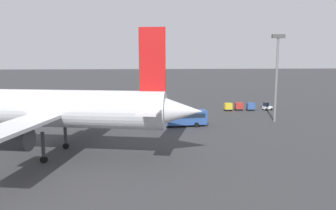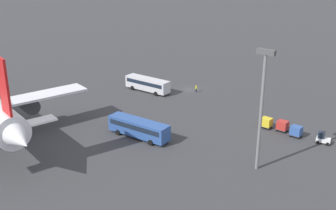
{
  "view_description": "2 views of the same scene",
  "coord_description": "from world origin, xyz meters",
  "px_view_note": "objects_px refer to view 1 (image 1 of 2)",
  "views": [
    {
      "loc": [
        -2.12,
        93.47,
        14.09
      ],
      "look_at": [
        -7.57,
        30.6,
        4.84
      ],
      "focal_mm": 35.0,
      "sensor_mm": 36.0,
      "label": 1
    },
    {
      "loc": [
        -58.23,
        78.08,
        32.12
      ],
      "look_at": [
        -11.27,
        21.86,
        4.83
      ],
      "focal_mm": 45.0,
      "sensor_mm": 36.0,
      "label": 2
    }
  ],
  "objects_px": {
    "shuttle_bus_far": "(177,117)",
    "shuttle_bus_near": "(105,104)",
    "airplane": "(45,109)",
    "cargo_cart_yellow": "(228,106)",
    "baggage_tug": "(267,107)",
    "worker_person": "(141,104)",
    "cargo_cart_blue": "(251,106)",
    "cargo_cart_red": "(239,106)"
  },
  "relations": [
    {
      "from": "airplane",
      "to": "baggage_tug",
      "type": "relative_size",
      "value": 17.12
    },
    {
      "from": "cargo_cart_blue",
      "to": "shuttle_bus_near",
      "type": "bearing_deg",
      "value": -3.04
    },
    {
      "from": "baggage_tug",
      "to": "cargo_cart_blue",
      "type": "distance_m",
      "value": 4.72
    },
    {
      "from": "cargo_cart_blue",
      "to": "cargo_cart_yellow",
      "type": "relative_size",
      "value": 1.0
    },
    {
      "from": "shuttle_bus_far",
      "to": "baggage_tug",
      "type": "distance_m",
      "value": 32.51
    },
    {
      "from": "shuttle_bus_far",
      "to": "cargo_cart_blue",
      "type": "xyz_separation_m",
      "value": [
        -21.78,
        -18.35,
        -0.77
      ]
    },
    {
      "from": "baggage_tug",
      "to": "cargo_cart_red",
      "type": "relative_size",
      "value": 1.27
    },
    {
      "from": "airplane",
      "to": "shuttle_bus_near",
      "type": "distance_m",
      "value": 38.96
    },
    {
      "from": "shuttle_bus_far",
      "to": "cargo_cart_blue",
      "type": "bearing_deg",
      "value": -144.77
    },
    {
      "from": "cargo_cart_red",
      "to": "worker_person",
      "type": "bearing_deg",
      "value": -17.62
    },
    {
      "from": "cargo_cart_red",
      "to": "airplane",
      "type": "bearing_deg",
      "value": 42.98
    },
    {
      "from": "airplane",
      "to": "shuttle_bus_near",
      "type": "bearing_deg",
      "value": -84.67
    },
    {
      "from": "baggage_tug",
      "to": "cargo_cart_blue",
      "type": "relative_size",
      "value": 1.27
    },
    {
      "from": "shuttle_bus_near",
      "to": "cargo_cart_blue",
      "type": "xyz_separation_m",
      "value": [
        -38.29,
        2.03,
        -0.73
      ]
    },
    {
      "from": "worker_person",
      "to": "shuttle_bus_near",
      "type": "bearing_deg",
      "value": 36.73
    },
    {
      "from": "shuttle_bus_near",
      "to": "cargo_cart_yellow",
      "type": "relative_size",
      "value": 5.72
    },
    {
      "from": "shuttle_bus_far",
      "to": "cargo_cart_red",
      "type": "distance_m",
      "value": 26.78
    },
    {
      "from": "shuttle_bus_near",
      "to": "cargo_cart_yellow",
      "type": "distance_m",
      "value": 32.33
    },
    {
      "from": "shuttle_bus_far",
      "to": "shuttle_bus_near",
      "type": "bearing_deg",
      "value": -55.87
    },
    {
      "from": "airplane",
      "to": "shuttle_bus_far",
      "type": "distance_m",
      "value": 28.11
    },
    {
      "from": "baggage_tug",
      "to": "worker_person",
      "type": "distance_m",
      "value": 34.72
    },
    {
      "from": "airplane",
      "to": "cargo_cart_yellow",
      "type": "distance_m",
      "value": 52.15
    },
    {
      "from": "shuttle_bus_near",
      "to": "shuttle_bus_far",
      "type": "bearing_deg",
      "value": 126.17
    },
    {
      "from": "baggage_tug",
      "to": "cargo_cart_yellow",
      "type": "height_order",
      "value": "baggage_tug"
    },
    {
      "from": "shuttle_bus_far",
      "to": "cargo_cart_blue",
      "type": "distance_m",
      "value": 28.49
    },
    {
      "from": "cargo_cart_blue",
      "to": "baggage_tug",
      "type": "bearing_deg",
      "value": -173.85
    },
    {
      "from": "worker_person",
      "to": "cargo_cart_yellow",
      "type": "height_order",
      "value": "cargo_cart_yellow"
    },
    {
      "from": "airplane",
      "to": "worker_person",
      "type": "xyz_separation_m",
      "value": [
        -13.84,
        -45.34,
        -5.91
      ]
    },
    {
      "from": "shuttle_bus_far",
      "to": "cargo_cart_yellow",
      "type": "height_order",
      "value": "shuttle_bus_far"
    },
    {
      "from": "shuttle_bus_near",
      "to": "shuttle_bus_far",
      "type": "relative_size",
      "value": 0.96
    },
    {
      "from": "cargo_cart_blue",
      "to": "cargo_cart_yellow",
      "type": "xyz_separation_m",
      "value": [
        6.02,
        -0.17,
        0.0
      ]
    },
    {
      "from": "airplane",
      "to": "baggage_tug",
      "type": "bearing_deg",
      "value": -130.14
    },
    {
      "from": "shuttle_bus_near",
      "to": "cargo_cart_red",
      "type": "height_order",
      "value": "shuttle_bus_near"
    },
    {
      "from": "worker_person",
      "to": "cargo_cart_blue",
      "type": "xyz_separation_m",
      "value": [
        -28.98,
        8.98,
        0.32
      ]
    },
    {
      "from": "airplane",
      "to": "cargo_cart_yellow",
      "type": "height_order",
      "value": "airplane"
    },
    {
      "from": "baggage_tug",
      "to": "cargo_cart_blue",
      "type": "bearing_deg",
      "value": -6.5
    },
    {
      "from": "shuttle_bus_near",
      "to": "baggage_tug",
      "type": "distance_m",
      "value": 43.02
    },
    {
      "from": "cargo_cart_yellow",
      "to": "shuttle_bus_near",
      "type": "bearing_deg",
      "value": -3.3
    },
    {
      "from": "airplane",
      "to": "cargo_cart_blue",
      "type": "relative_size",
      "value": 21.82
    },
    {
      "from": "shuttle_bus_near",
      "to": "shuttle_bus_far",
      "type": "xyz_separation_m",
      "value": [
        -16.52,
        20.38,
        0.04
      ]
    },
    {
      "from": "airplane",
      "to": "cargo_cart_blue",
      "type": "height_order",
      "value": "airplane"
    },
    {
      "from": "baggage_tug",
      "to": "cargo_cart_red",
      "type": "distance_m",
      "value": 7.71
    }
  ]
}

